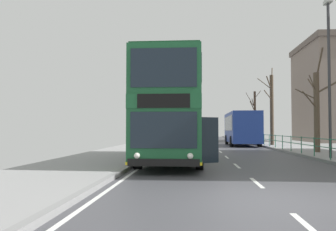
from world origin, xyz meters
name	(u,v)px	position (x,y,z in m)	size (l,w,h in m)	color
ground	(244,198)	(-0.72, 0.00, 0.04)	(15.80, 140.00, 0.20)	#44444A
double_decker_bus_main	(173,112)	(-2.77, 8.98, 2.35)	(3.20, 10.62, 4.49)	#19512D
background_bus_far_lane	(242,128)	(2.74, 26.98, 1.70)	(2.76, 9.17, 3.12)	navy
pedestrian_railing_far_kerb	(287,140)	(4.45, 16.97, 0.81)	(0.05, 33.80, 0.98)	#236B4C
street_lamp_far_side	(329,66)	(4.86, 10.22, 4.67)	(0.28, 0.60, 7.84)	#38383D
bare_tree_far_00	(317,109)	(5.77, 14.78, 2.81)	(2.89, 2.21, 6.29)	brown
bare_tree_far_01	(255,114)	(6.09, 39.60, 3.55)	(1.69, 3.44, 6.49)	#423328
bare_tree_far_02	(272,108)	(5.21, 25.13, 3.47)	(1.54, 2.09, 7.18)	#4C3D2D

